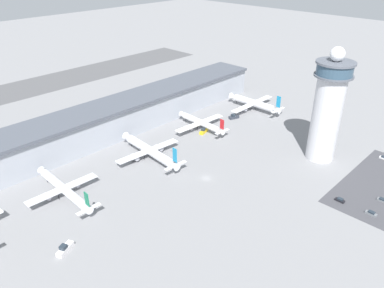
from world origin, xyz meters
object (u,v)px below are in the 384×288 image
(airplane_gate_bravo, at_px, (63,189))
(control_tower, at_px, (328,108))
(car_grey_coupe, at_px, (371,213))
(service_truck_catering, at_px, (65,249))
(service_truck_fuel, at_px, (204,131))
(car_maroon_suv, at_px, (340,200))
(car_red_hatchback, at_px, (384,158))
(airplane_gate_echo, at_px, (254,103))
(service_truck_baggage, at_px, (234,117))
(car_silver_sedan, at_px, (382,200))
(airplane_gate_delta, at_px, (201,123))
(airplane_gate_charlie, at_px, (149,150))

(airplane_gate_bravo, bearing_deg, control_tower, -29.91)
(car_grey_coupe, bearing_deg, service_truck_catering, 143.85)
(service_truck_catering, height_order, service_truck_fuel, service_truck_catering)
(service_truck_fuel, height_order, car_maroon_suv, service_truck_fuel)
(car_red_hatchback, bearing_deg, airplane_gate_echo, 85.13)
(car_maroon_suv, bearing_deg, airplane_gate_echo, 56.27)
(service_truck_catering, relative_size, service_truck_baggage, 1.13)
(car_grey_coupe, bearing_deg, car_red_hatchback, 14.47)
(car_red_hatchback, height_order, car_silver_sedan, car_red_hatchback)
(airplane_gate_bravo, height_order, service_truck_baggage, airplane_gate_bravo)
(car_red_hatchback, bearing_deg, service_truck_fuel, 115.50)
(airplane_gate_delta, xyz_separation_m, car_grey_coupe, (-11.20, -104.34, -3.68))
(control_tower, distance_m, service_truck_baggage, 68.30)
(service_truck_catering, relative_size, car_silver_sedan, 1.77)
(airplane_gate_delta, bearing_deg, airplane_gate_echo, -5.58)
(airplane_gate_bravo, relative_size, service_truck_catering, 5.42)
(airplane_gate_echo, relative_size, service_truck_fuel, 5.31)
(airplane_gate_charlie, distance_m, car_red_hatchback, 120.07)
(airplane_gate_delta, xyz_separation_m, service_truck_catering, (-107.68, -33.86, -3.22))
(car_maroon_suv, bearing_deg, car_silver_sedan, -46.09)
(service_truck_catering, bearing_deg, control_tower, -14.70)
(airplane_gate_echo, distance_m, service_truck_baggage, 20.72)
(control_tower, height_order, car_maroon_suv, control_tower)
(airplane_gate_delta, distance_m, car_silver_sedan, 104.40)
(service_truck_catering, height_order, car_silver_sedan, service_truck_catering)
(control_tower, relative_size, airplane_gate_delta, 1.55)
(airplane_gate_delta, bearing_deg, service_truck_catering, -162.54)
(service_truck_baggage, xyz_separation_m, car_grey_coupe, (-37.38, -100.08, -0.44))
(service_truck_catering, height_order, car_red_hatchback, service_truck_catering)
(airplane_gate_echo, distance_m, service_truck_catering, 157.07)
(car_maroon_suv, distance_m, car_silver_sedan, 18.15)
(airplane_gate_echo, height_order, car_silver_sedan, airplane_gate_echo)
(control_tower, xyz_separation_m, airplane_gate_charlie, (-61.01, 62.59, -22.96))
(service_truck_catering, relative_size, service_truck_fuel, 1.04)
(airplane_gate_bravo, xyz_separation_m, airplane_gate_delta, (91.13, 4.15, -0.08))
(airplane_gate_delta, bearing_deg, service_truck_fuel, -116.58)
(airplane_gate_bravo, xyz_separation_m, car_grey_coupe, (79.93, -100.19, -3.76))
(airplane_gate_delta, height_order, airplane_gate_echo, airplane_gate_echo)
(service_truck_catering, xyz_separation_m, car_maroon_suv, (96.38, -57.39, -0.47))
(car_silver_sedan, bearing_deg, car_maroon_suv, 133.91)
(service_truck_baggage, xyz_separation_m, car_silver_sedan, (-24.89, -100.07, -0.52))
(control_tower, bearing_deg, car_silver_sedan, -113.60)
(service_truck_fuel, distance_m, service_truck_baggage, 28.42)
(airplane_gate_bravo, height_order, service_truck_catering, airplane_gate_bravo)
(airplane_gate_echo, relative_size, car_silver_sedan, 9.03)
(airplane_gate_echo, distance_m, car_silver_sedan, 109.65)
(service_truck_baggage, bearing_deg, airplane_gate_delta, 170.76)
(service_truck_baggage, bearing_deg, airplane_gate_bravo, 179.95)
(control_tower, xyz_separation_m, airplane_gate_echo, (28.89, 62.21, -22.61))
(control_tower, bearing_deg, service_truck_fuel, 107.75)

